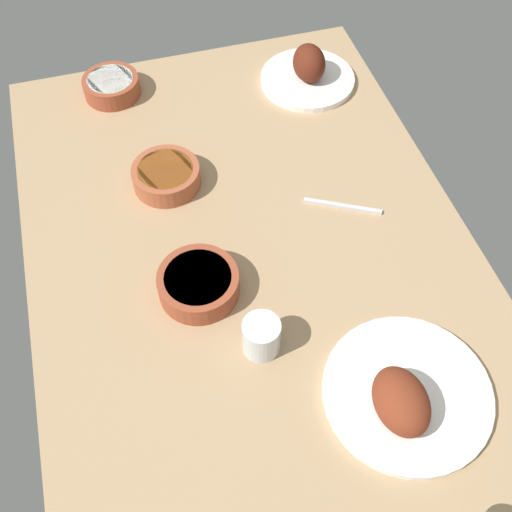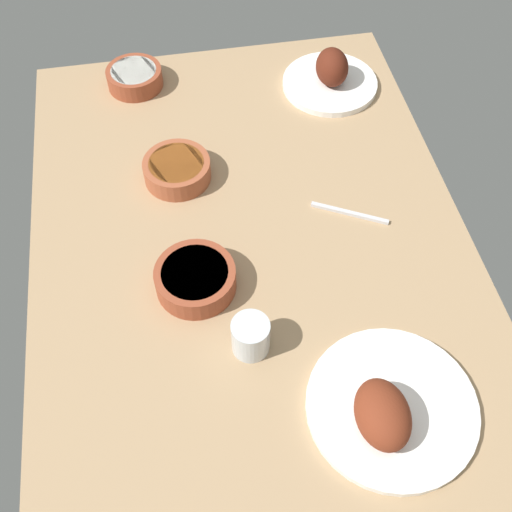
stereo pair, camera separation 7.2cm
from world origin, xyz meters
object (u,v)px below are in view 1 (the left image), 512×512
object	(u,v)px
bowl_cream	(111,86)
fork_loose	(343,206)
plate_center_main	(308,72)
bowl_sauce	(198,283)
bowl_soup	(166,175)
plate_near_viewer	(405,396)
water_tumbler	(261,336)

from	to	relation	value
bowl_cream	fork_loose	world-z (taller)	bowl_cream
fork_loose	plate_center_main	bearing A→B (deg)	109.75
bowl_sauce	bowl_soup	distance (cm)	29.45
bowl_sauce	bowl_cream	xyz separation A→B (cm)	(62.82, 7.58, -0.17)
plate_center_main	bowl_cream	world-z (taller)	plate_center_main
bowl_soup	fork_loose	size ratio (longest dim) A/B	0.88
fork_loose	bowl_cream	bearing A→B (deg)	157.91
plate_near_viewer	water_tumbler	size ratio (longest dim) A/B	3.88
plate_center_main	bowl_soup	size ratio (longest dim) A/B	1.60
plate_center_main	bowl_sauce	xyz separation A→B (cm)	(-53.76, 40.51, -0.25)
water_tumbler	fork_loose	xyz separation A→B (cm)	(27.15, -26.16, -3.41)
bowl_cream	water_tumbler	bearing A→B (deg)	-168.53
plate_near_viewer	plate_center_main	size ratio (longest dim) A/B	1.25
bowl_sauce	bowl_cream	bearing A→B (deg)	6.88
bowl_soup	water_tumbler	world-z (taller)	water_tumbler
plate_center_main	bowl_soup	world-z (taller)	plate_center_main
plate_near_viewer	water_tumbler	xyz separation A→B (cm)	(17.08, 20.48, 1.28)
bowl_sauce	water_tumbler	world-z (taller)	water_tumbler
bowl_sauce	plate_center_main	bearing A→B (deg)	-37.00
bowl_sauce	fork_loose	distance (cm)	36.55
plate_center_main	bowl_sauce	world-z (taller)	plate_center_main
plate_near_viewer	bowl_sauce	xyz separation A→B (cm)	(31.92, 28.66, 0.23)
water_tumbler	bowl_sauce	bearing A→B (deg)	28.86
plate_near_viewer	water_tumbler	world-z (taller)	plate_near_viewer
water_tumbler	plate_near_viewer	bearing A→B (deg)	-129.82
bowl_soup	bowl_cream	world-z (taller)	same
plate_near_viewer	bowl_sauce	world-z (taller)	plate_near_viewer
bowl_cream	plate_near_viewer	bearing A→B (deg)	-159.06
plate_center_main	fork_loose	xyz separation A→B (cm)	(-41.45, 6.17, -2.61)
plate_near_viewer	fork_loose	xyz separation A→B (cm)	(44.23, -5.67, -2.13)
fork_loose	bowl_soup	bearing A→B (deg)	-178.00
plate_near_viewer	bowl_soup	size ratio (longest dim) A/B	2.00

